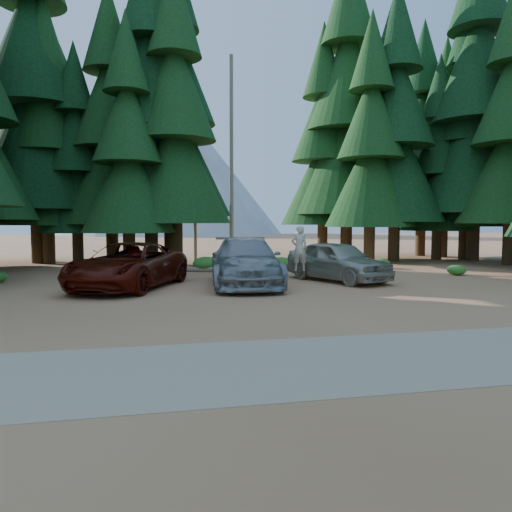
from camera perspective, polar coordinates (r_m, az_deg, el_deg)
The scene contains 20 objects.
ground at distance 15.26m, azimuth 3.13°, elevation -5.18°, with size 160.00×160.00×0.00m, color #AE6D49.
gravel_strip at distance 9.29m, azimuth 13.97°, elevation -11.28°, with size 26.00×3.50×0.01m, color tan.
forest_belt_north at distance 29.90m, azimuth -4.46°, elevation -0.68°, with size 36.00×7.00×22.00m, color black, non-canonical shape.
snag_front at distance 29.64m, azimuth -2.83°, elevation 10.91°, with size 0.24×0.24×12.00m, color slate.
snag_back at distance 30.76m, azimuth -7.01°, elevation 8.75°, with size 0.20×0.20×10.00m, color slate.
mountain_peak at distance 103.29m, azimuth -11.48°, elevation 9.63°, with size 48.00×50.00×28.00m.
red_pickup at distance 18.69m, azimuth -14.41°, elevation -1.05°, with size 2.75×5.97×1.66m, color #510F06.
silver_minivan_center at distance 18.95m, azimuth -1.23°, elevation -0.65°, with size 2.52×6.20×1.80m, color #95979C.
silver_minivan_right at distance 20.51m, azimuth 9.32°, elevation -0.56°, with size 1.95×4.84×1.65m, color #B6B2A2.
frisbee_player at distance 19.27m, azimuth 4.98°, elevation 0.89°, with size 0.66×0.46×1.73m.
log_left at distance 24.94m, azimuth -14.05°, elevation -1.37°, with size 0.31×0.31×4.27m, color slate.
log_mid at distance 24.09m, azimuth -6.11°, elevation -1.52°, with size 0.25×0.25×3.05m, color slate.
log_right at distance 25.85m, azimuth 6.20°, elevation -1.09°, with size 0.30×0.30×4.71m, color slate.
shrub_far_left at distance 20.96m, azimuth -17.77°, elevation -2.17°, with size 0.92×0.92×0.51m, color #2A6A1F.
shrub_left at distance 23.65m, azimuth -16.64°, elevation -1.61°, with size 0.70×0.70×0.38m, color #2A6A1F.
shrub_center_left at distance 24.47m, azimuth -5.76°, elevation -0.90°, with size 1.28×1.28×0.71m, color #2A6A1F.
shrub_center_right at distance 24.88m, azimuth -3.94°, elevation -0.93°, with size 1.10×1.10×0.60m, color #2A6A1F.
shrub_right at distance 24.91m, azimuth 2.89°, elevation -0.87°, with size 1.17×1.17×0.65m, color #2A6A1F.
shrub_far_right at distance 26.60m, azimuth 14.09°, elevation -0.81°, with size 0.94×0.94×0.52m, color #2A6A1F.
shrub_edge_east at distance 24.31m, azimuth 21.94°, elevation -1.50°, with size 0.83×0.83×0.46m, color #2A6A1F.
Camera 1 is at (-3.98, -14.53, 2.43)m, focal length 35.00 mm.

